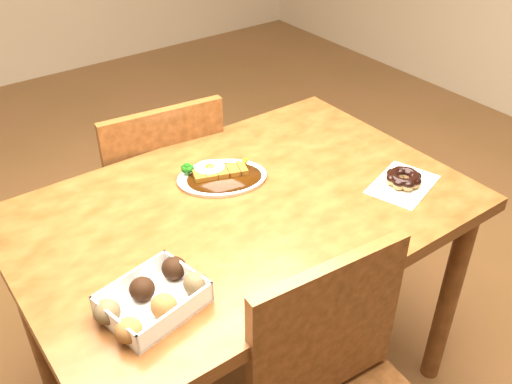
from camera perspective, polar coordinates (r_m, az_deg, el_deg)
ground at (r=2.06m, az=-0.98°, el=-18.50°), size 6.00×6.00×0.00m
table at (r=1.58m, az=-1.20°, el=-4.21°), size 1.20×0.80×0.75m
chair_far at (r=2.06m, az=-9.75°, el=-0.37°), size 0.47×0.47×0.87m
katsu_curry_plate at (r=1.62m, az=-3.58°, el=1.67°), size 0.30×0.26×0.05m
donut_box at (r=1.24m, az=-10.26°, el=-10.42°), size 0.25×0.19×0.06m
pon_de_ring at (r=1.64m, az=14.55°, el=1.29°), size 0.24×0.20×0.04m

